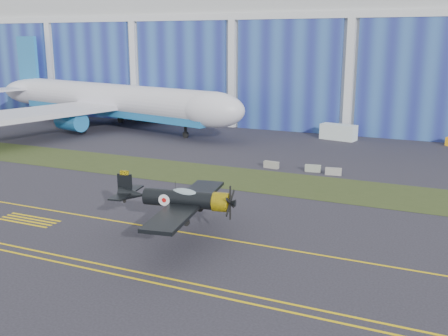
% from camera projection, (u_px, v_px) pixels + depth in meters
% --- Properties ---
extents(ground, '(260.00, 260.00, 0.00)m').
position_uv_depth(ground, '(239.00, 220.00, 49.08)').
color(ground, '#2F2D37').
rests_on(ground, ground).
extents(grass_median, '(260.00, 10.00, 0.02)m').
position_uv_depth(grass_median, '(285.00, 183.00, 61.48)').
color(grass_median, '#475128').
rests_on(grass_median, ground).
extents(hangar, '(220.00, 45.70, 30.00)m').
position_uv_depth(hangar, '(372.00, 47.00, 109.11)').
color(hangar, silver).
rests_on(hangar, ground).
extents(taxiway_centreline, '(200.00, 0.20, 0.02)m').
position_uv_depth(taxiway_centreline, '(217.00, 238.00, 44.65)').
color(taxiway_centreline, yellow).
rests_on(taxiway_centreline, ground).
extents(edge_line_near, '(80.00, 0.20, 0.02)m').
position_uv_depth(edge_line_near, '(159.00, 284.00, 36.24)').
color(edge_line_near, yellow).
rests_on(edge_line_near, ground).
extents(edge_line_far, '(80.00, 0.20, 0.02)m').
position_uv_depth(edge_line_far, '(166.00, 278.00, 37.12)').
color(edge_line_far, yellow).
rests_on(edge_line_far, ground).
extents(hold_short_ladder, '(6.00, 2.40, 0.02)m').
position_uv_depth(hold_short_ladder, '(29.00, 220.00, 49.07)').
color(hold_short_ladder, yellow).
rests_on(hold_short_ladder, ground).
extents(warbird, '(13.57, 15.54, 4.12)m').
position_uv_depth(warbird, '(179.00, 199.00, 43.27)').
color(warbird, black).
rests_on(warbird, ground).
extents(jetliner, '(79.34, 71.75, 23.62)m').
position_uv_depth(jetliner, '(110.00, 65.00, 98.36)').
color(jetliner, silver).
rests_on(jetliner, ground).
extents(shipping_container, '(6.28, 3.49, 2.57)m').
position_uv_depth(shipping_container, '(338.00, 132.00, 88.29)').
color(shipping_container, white).
rests_on(shipping_container, ground).
extents(barrier_a, '(2.05, 0.80, 0.90)m').
position_uv_depth(barrier_a, '(271.00, 165.00, 68.80)').
color(barrier_a, gray).
rests_on(barrier_a, ground).
extents(barrier_b, '(2.07, 0.89, 0.90)m').
position_uv_depth(barrier_b, '(313.00, 168.00, 66.90)').
color(barrier_b, '#959E8D').
rests_on(barrier_b, ground).
extents(barrier_c, '(2.07, 0.92, 0.90)m').
position_uv_depth(barrier_c, '(333.00, 171.00, 65.31)').
color(barrier_c, '#9A9692').
rests_on(barrier_c, ground).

